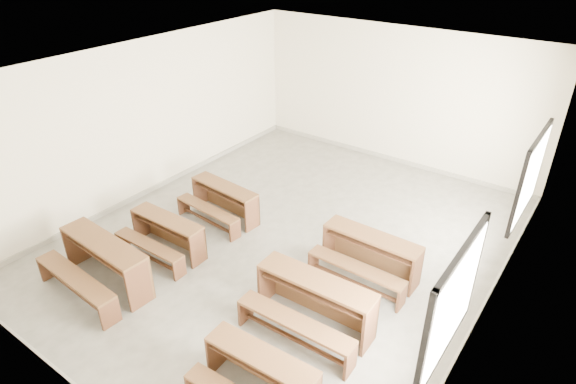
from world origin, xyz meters
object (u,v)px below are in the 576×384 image
Objects in this scene: desk_set_3 at (259,373)px; desk_set_0 at (103,260)px; desk_set_1 at (166,233)px; desk_set_2 at (223,199)px; desk_set_4 at (314,300)px; desk_set_5 at (370,253)px.

desk_set_0 is at bearing 174.06° from desk_set_3.
desk_set_2 is at bearing 87.94° from desk_set_1.
desk_set_0 is 1.16× the size of desk_set_2.
desk_set_4 is at bearing 93.00° from desk_set_3.
desk_set_1 is 3.50m from desk_set_3.
desk_set_3 is at bearing -0.47° from desk_set_0.
desk_set_0 reaches higher than desk_set_5.
desk_set_4 is (3.05, -1.44, 0.06)m from desk_set_2.
desk_set_0 is at bearing -88.89° from desk_set_2.
desk_set_2 is at bearing -178.16° from desk_set_5.
desk_set_4 reaches higher than desk_set_3.
desk_set_2 is 3.37m from desk_set_4.
desk_set_5 is (3.15, 0.08, 0.03)m from desk_set_2.
desk_set_1 is 0.91× the size of desk_set_5.
desk_set_1 is 0.83× the size of desk_set_4.
desk_set_0 is 4.27m from desk_set_5.
desk_set_4 is 1.52m from desk_set_5.
desk_set_0 is at bearing -140.26° from desk_set_5.
desk_set_1 and desk_set_3 have the same top height.
desk_set_0 is 3.41m from desk_set_4.
desk_set_3 is 1.40m from desk_set_4.
desk_set_0 is 1.11× the size of desk_set_5.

